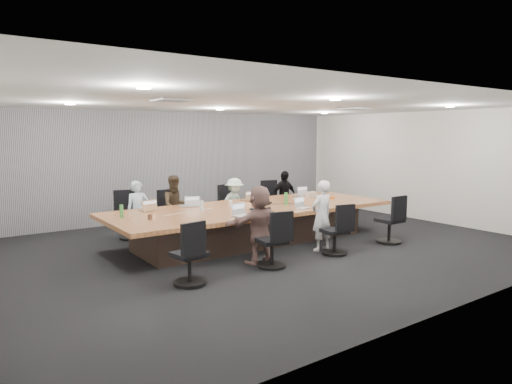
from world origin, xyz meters
TOP-DOWN VIEW (x-y plane):
  - floor at (0.00, 0.00)m, footprint 10.00×8.00m
  - ceiling at (0.00, 0.00)m, footprint 10.00×8.00m
  - wall_back at (0.00, 4.00)m, footprint 10.00×0.00m
  - wall_front at (0.00, -4.00)m, footprint 10.00×0.00m
  - wall_right at (5.00, 0.00)m, footprint 0.00×8.00m
  - curtain at (0.00, 3.92)m, footprint 9.80×0.04m
  - conference_table at (0.00, 0.50)m, footprint 6.00×2.20m
  - chair_0 at (-1.96, 2.20)m, footprint 0.74×0.74m
  - chair_1 at (-1.10, 2.20)m, footprint 0.56×0.56m
  - chair_2 at (0.40, 2.20)m, footprint 0.67×0.67m
  - chair_3 at (1.90, 2.20)m, footprint 0.69×0.69m
  - chair_4 at (-2.33, -1.20)m, footprint 0.59×0.59m
  - chair_5 at (-0.81, -1.20)m, footprint 0.59×0.59m
  - chair_6 at (0.65, -1.20)m, footprint 0.58×0.58m
  - chair_7 at (2.22, -1.20)m, footprint 0.53×0.53m
  - person_0 at (-1.96, 1.85)m, footprint 0.51×0.37m
  - laptop_0 at (-1.96, 1.30)m, footprint 0.36×0.28m
  - person_1 at (-1.10, 1.85)m, footprint 0.70×0.57m
  - laptop_1 at (-1.10, 1.30)m, footprint 0.36×0.29m
  - person_2 at (0.40, 1.85)m, footprint 0.86×0.61m
  - laptop_2 at (0.40, 1.30)m, footprint 0.31×0.22m
  - person_3 at (1.90, 1.85)m, footprint 0.77×0.33m
  - laptop_3 at (1.90, 1.30)m, footprint 0.30×0.22m
  - person_5 at (-0.81, -0.85)m, footprint 1.27×0.44m
  - laptop_5 at (-0.81, -0.30)m, footprint 0.35×0.27m
  - person_6 at (0.65, -0.85)m, footprint 0.51×0.35m
  - laptop_6 at (0.65, -0.30)m, footprint 0.33×0.26m
  - bottle_green_left at (-2.65, 0.80)m, footprint 0.08×0.08m
  - bottle_green_right at (0.69, 0.28)m, footprint 0.09×0.09m
  - bottle_clear at (-1.15, 0.57)m, footprint 0.07×0.07m
  - cup_white_far at (-0.31, 0.88)m, footprint 0.10×0.10m
  - cup_white_near at (2.00, 0.79)m, footprint 0.11×0.11m
  - mug_brown at (-2.31, 0.34)m, footprint 0.10×0.10m
  - mic_left at (-0.22, 0.16)m, footprint 0.18×0.15m
  - mic_right at (0.50, 0.68)m, footprint 0.17×0.12m
  - stapler at (-0.07, -0.10)m, footprint 0.17×0.09m
  - canvas_bag at (1.89, 0.82)m, footprint 0.24×0.15m
  - snack_packet at (2.15, 0.43)m, footprint 0.19×0.18m

SIDE VIEW (x-z plane):
  - floor at x=0.00m, z-range 0.00..0.00m
  - chair_6 at x=0.65m, z-range 0.00..0.73m
  - chair_5 at x=-0.81m, z-range 0.00..0.75m
  - chair_1 at x=-1.10m, z-range 0.00..0.76m
  - chair_4 at x=-2.33m, z-range 0.00..0.76m
  - chair_7 at x=2.22m, z-range 0.00..0.79m
  - chair_2 at x=0.40m, z-range 0.00..0.79m
  - conference_table at x=0.00m, z-range 0.03..0.77m
  - chair_3 at x=1.90m, z-range 0.00..0.83m
  - chair_0 at x=-1.96m, z-range 0.00..0.86m
  - person_2 at x=0.40m, z-range 0.00..1.20m
  - person_0 at x=-1.96m, z-range 0.00..1.27m
  - person_3 at x=1.90m, z-range 0.00..1.30m
  - person_1 at x=-1.10m, z-range 0.00..1.34m
  - person_5 at x=-0.81m, z-range 0.00..1.35m
  - person_6 at x=0.65m, z-range 0.00..1.35m
  - laptop_0 at x=-1.96m, z-range 0.74..0.76m
  - laptop_1 at x=-1.10m, z-range 0.74..0.76m
  - laptop_2 at x=0.40m, z-range 0.74..0.76m
  - laptop_3 at x=1.90m, z-range 0.74..0.76m
  - laptop_5 at x=-0.81m, z-range 0.74..0.76m
  - laptop_6 at x=0.65m, z-range 0.74..0.76m
  - mic_left at x=-0.22m, z-range 0.74..0.77m
  - mic_right at x=0.50m, z-range 0.74..0.77m
  - snack_packet at x=2.15m, z-range 0.74..0.78m
  - stapler at x=-0.07m, z-range 0.74..0.80m
  - mug_brown at x=-2.31m, z-range 0.74..0.84m
  - cup_white_far at x=-0.31m, z-range 0.74..0.85m
  - cup_white_near at x=2.00m, z-range 0.74..0.85m
  - canvas_bag at x=1.89m, z-range 0.74..0.87m
  - bottle_clear at x=-1.15m, z-range 0.74..0.95m
  - bottle_green_left at x=-2.65m, z-range 0.74..0.98m
  - bottle_green_right at x=0.69m, z-range 0.74..1.00m
  - wall_back at x=0.00m, z-range 0.00..2.80m
  - wall_front at x=0.00m, z-range 0.00..2.80m
  - wall_right at x=5.00m, z-range 0.00..2.80m
  - curtain at x=0.00m, z-range 0.00..2.80m
  - ceiling at x=0.00m, z-range 2.80..2.80m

